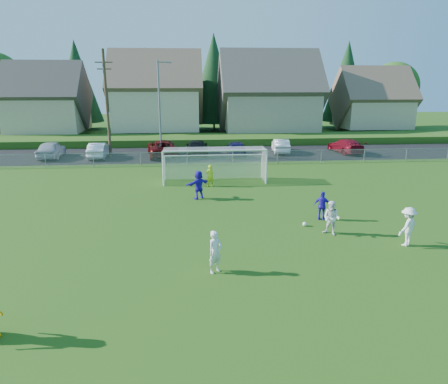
{
  "coord_description": "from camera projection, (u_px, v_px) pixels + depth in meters",
  "views": [
    {
      "loc": [
        -1.79,
        -12.47,
        7.13
      ],
      "look_at": [
        0.0,
        8.0,
        1.4
      ],
      "focal_mm": 32.0,
      "sensor_mm": 36.0,
      "label": 1
    }
  ],
  "objects": [
    {
      "name": "car_d",
      "position": [
        197.0,
        148.0,
        39.57
      ],
      "size": [
        2.1,
        5.17,
        1.5
      ],
      "primitive_type": "imported",
      "rotation": [
        0.0,
        0.0,
        3.14
      ],
      "color": "black",
      "rests_on": "ground"
    },
    {
      "name": "asphalt_lot",
      "position": [
        207.0,
        154.0,
        40.42
      ],
      "size": [
        60.0,
        60.0,
        0.0
      ],
      "primitive_type": "plane",
      "color": "black",
      "rests_on": "ground"
    },
    {
      "name": "houses_row",
      "position": [
        216.0,
        79.0,
        52.98
      ],
      "size": [
        53.9,
        11.45,
        13.27
      ],
      "color": "tan",
      "rests_on": "ground"
    },
    {
      "name": "grass_embankment",
      "position": [
        204.0,
        140.0,
        47.51
      ],
      "size": [
        70.0,
        6.0,
        0.8
      ],
      "primitive_type": "cube",
      "color": "#1E420F",
      "rests_on": "ground"
    },
    {
      "name": "player_white_a",
      "position": [
        215.0,
        252.0,
        15.21
      ],
      "size": [
        0.73,
        0.7,
        1.68
      ],
      "primitive_type": "imported",
      "rotation": [
        0.0,
        0.0,
        0.67
      ],
      "color": "white",
      "rests_on": "ground"
    },
    {
      "name": "ground",
      "position": [
        244.0,
        291.0,
        14.04
      ],
      "size": [
        160.0,
        160.0,
        0.0
      ],
      "primitive_type": "plane",
      "color": "#193D0C",
      "rests_on": "ground"
    },
    {
      "name": "car_b",
      "position": [
        98.0,
        150.0,
        38.29
      ],
      "size": [
        1.8,
        4.46,
        1.44
      ],
      "primitive_type": "imported",
      "rotation": [
        0.0,
        0.0,
        3.2
      ],
      "color": "white",
      "rests_on": "ground"
    },
    {
      "name": "soccer_goal",
      "position": [
        214.0,
        159.0,
        29.0
      ],
      "size": [
        7.42,
        1.9,
        2.5
      ],
      "color": "white",
      "rests_on": "ground"
    },
    {
      "name": "car_g",
      "position": [
        345.0,
        146.0,
        40.86
      ],
      "size": [
        2.64,
        5.17,
        1.44
      ],
      "primitive_type": "imported",
      "rotation": [
        0.0,
        0.0,
        3.27
      ],
      "color": "maroon",
      "rests_on": "ground"
    },
    {
      "name": "player_white_c",
      "position": [
        408.0,
        227.0,
        17.73
      ],
      "size": [
        1.32,
        1.17,
        1.78
      ],
      "primitive_type": "imported",
      "rotation": [
        0.0,
        0.0,
        3.71
      ],
      "color": "white",
      "rests_on": "ground"
    },
    {
      "name": "player_blue_a",
      "position": [
        322.0,
        206.0,
        21.04
      ],
      "size": [
        0.98,
        0.73,
        1.55
      ],
      "primitive_type": "imported",
      "rotation": [
        0.0,
        0.0,
        2.7
      ],
      "color": "#2813B6",
      "rests_on": "ground"
    },
    {
      "name": "car_c",
      "position": [
        162.0,
        148.0,
        38.98
      ],
      "size": [
        3.47,
        6.14,
        1.62
      ],
      "primitive_type": "imported",
      "rotation": [
        0.0,
        0.0,
        3.28
      ],
      "color": "#4F090A",
      "rests_on": "ground"
    },
    {
      "name": "car_f",
      "position": [
        281.0,
        146.0,
        40.91
      ],
      "size": [
        1.99,
        4.45,
        1.42
      ],
      "primitive_type": "imported",
      "rotation": [
        0.0,
        0.0,
        3.03
      ],
      "color": "silver",
      "rests_on": "ground"
    },
    {
      "name": "player_blue_b",
      "position": [
        199.0,
        185.0,
        24.83
      ],
      "size": [
        1.67,
        1.36,
        1.79
      ],
      "primitive_type": "imported",
      "rotation": [
        0.0,
        0.0,
        3.73
      ],
      "color": "#2813B6",
      "rests_on": "ground"
    },
    {
      "name": "car_e",
      "position": [
        236.0,
        148.0,
        39.21
      ],
      "size": [
        1.91,
        4.4,
        1.48
      ],
      "primitive_type": "imported",
      "rotation": [
        0.0,
        0.0,
        3.1
      ],
      "color": "#1D164D",
      "rests_on": "ground"
    },
    {
      "name": "utility_pole",
      "position": [
        107.0,
        103.0,
        37.77
      ],
      "size": [
        1.6,
        0.26,
        10.0
      ],
      "color": "#473321",
      "rests_on": "ground"
    },
    {
      "name": "tree_row",
      "position": [
        207.0,
        83.0,
        59.03
      ],
      "size": [
        65.98,
        12.36,
        13.8
      ],
      "color": "#382616",
      "rests_on": "ground"
    },
    {
      "name": "chainlink_fence",
      "position": [
        210.0,
        158.0,
        34.98
      ],
      "size": [
        52.06,
        0.06,
        1.2
      ],
      "color": "gray",
      "rests_on": "ground"
    },
    {
      "name": "car_a",
      "position": [
        51.0,
        149.0,
        38.2
      ],
      "size": [
        2.13,
        4.82,
        1.61
      ],
      "primitive_type": "imported",
      "rotation": [
        0.0,
        0.0,
        3.19
      ],
      "color": "silver",
      "rests_on": "ground"
    },
    {
      "name": "goalkeeper",
      "position": [
        210.0,
        176.0,
        27.79
      ],
      "size": [
        0.64,
        0.5,
        1.53
      ],
      "primitive_type": "imported",
      "rotation": [
        0.0,
        0.0,
        3.42
      ],
      "color": "#D0EB1B",
      "rests_on": "ground"
    },
    {
      "name": "soccer_ball",
      "position": [
        305.0,
        224.0,
        20.29
      ],
      "size": [
        0.22,
        0.22,
        0.22
      ],
      "primitive_type": "sphere",
      "color": "white",
      "rests_on": "ground"
    },
    {
      "name": "streetlight",
      "position": [
        160.0,
        106.0,
        37.31
      ],
      "size": [
        1.38,
        0.18,
        9.0
      ],
      "color": "slate",
      "rests_on": "ground"
    },
    {
      "name": "player_white_b",
      "position": [
        332.0,
        218.0,
        18.97
      ],
      "size": [
        1.02,
        1.02,
        1.67
      ],
      "primitive_type": "imported",
      "rotation": [
        0.0,
        0.0,
        -0.76
      ],
      "color": "white",
      "rests_on": "ground"
    }
  ]
}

